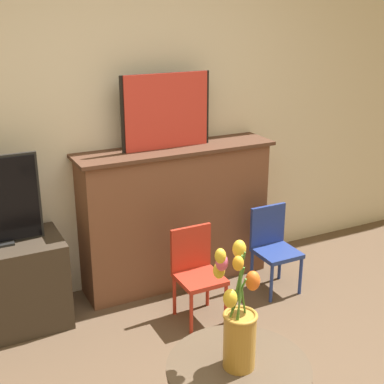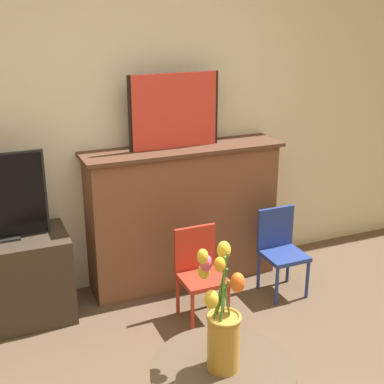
# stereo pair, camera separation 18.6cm
# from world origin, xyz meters

# --- Properties ---
(wall_back) EXTENTS (8.00, 0.06, 2.70)m
(wall_back) POSITION_xyz_m (0.00, 2.13, 1.35)
(wall_back) COLOR beige
(wall_back) RESTS_ON ground
(fireplace_mantel) EXTENTS (1.42, 0.36, 1.02)m
(fireplace_mantel) POSITION_xyz_m (0.46, 1.94, 0.53)
(fireplace_mantel) COLOR brown
(fireplace_mantel) RESTS_ON ground
(painting) EXTENTS (0.64, 0.03, 0.51)m
(painting) POSITION_xyz_m (0.41, 1.95, 1.28)
(painting) COLOR black
(painting) RESTS_ON fireplace_mantel
(tv_stand) EXTENTS (0.81, 0.44, 0.58)m
(tv_stand) POSITION_xyz_m (-0.79, 1.86, 0.29)
(tv_stand) COLOR #382D23
(tv_stand) RESTS_ON ground
(chair_red) EXTENTS (0.28, 0.28, 0.61)m
(chair_red) POSITION_xyz_m (0.37, 1.44, 0.34)
(chair_red) COLOR #B22D1E
(chair_red) RESTS_ON ground
(chair_blue) EXTENTS (0.28, 0.28, 0.61)m
(chair_blue) POSITION_xyz_m (1.03, 1.52, 0.34)
(chair_blue) COLOR navy
(chair_blue) RESTS_ON ground
(vase_tulips) EXTENTS (0.20, 0.20, 0.54)m
(vase_tulips) POSITION_xyz_m (-0.06, 0.23, 0.76)
(vase_tulips) COLOR #B78433
(vase_tulips) RESTS_ON side_table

